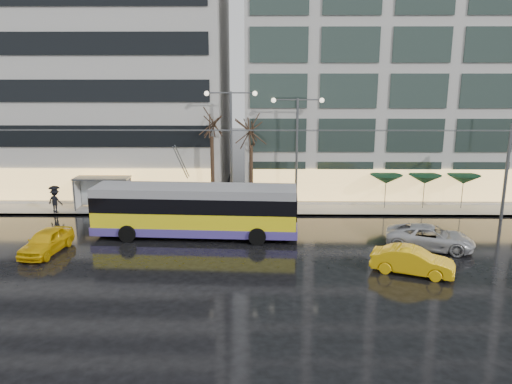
{
  "coord_description": "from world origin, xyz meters",
  "views": [
    {
      "loc": [
        4.29,
        -26.98,
        10.53
      ],
      "look_at": [
        3.95,
        5.0,
        2.84
      ],
      "focal_mm": 35.0,
      "sensor_mm": 36.0,
      "label": 1
    }
  ],
  "objects_px": {
    "street_lamp_near": "(231,134)",
    "taxi_a": "(46,241)",
    "bus_shelter": "(98,186)",
    "trolleybus": "(195,212)"
  },
  "relations": [
    {
      "from": "trolleybus",
      "to": "street_lamp_near",
      "type": "height_order",
      "value": "street_lamp_near"
    },
    {
      "from": "trolleybus",
      "to": "bus_shelter",
      "type": "distance_m",
      "value": 10.57
    },
    {
      "from": "street_lamp_near",
      "to": "taxi_a",
      "type": "relative_size",
      "value": 2.12
    },
    {
      "from": "street_lamp_near",
      "to": "taxi_a",
      "type": "xyz_separation_m",
      "value": [
        -10.52,
        -9.72,
        -5.27
      ]
    },
    {
      "from": "bus_shelter",
      "to": "street_lamp_near",
      "type": "distance_m",
      "value": 11.14
    },
    {
      "from": "bus_shelter",
      "to": "taxi_a",
      "type": "bearing_deg",
      "value": -90.83
    },
    {
      "from": "bus_shelter",
      "to": "taxi_a",
      "type": "xyz_separation_m",
      "value": [
        -0.14,
        -9.6,
        -1.24
      ]
    },
    {
      "from": "street_lamp_near",
      "to": "taxi_a",
      "type": "distance_m",
      "value": 15.26
    },
    {
      "from": "street_lamp_near",
      "to": "trolleybus",
      "type": "bearing_deg",
      "value": -107.02
    },
    {
      "from": "trolleybus",
      "to": "street_lamp_near",
      "type": "relative_size",
      "value": 1.48
    }
  ]
}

